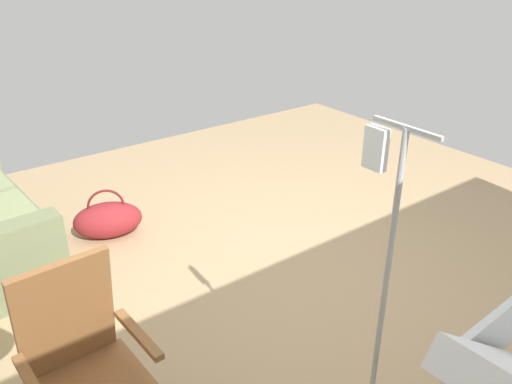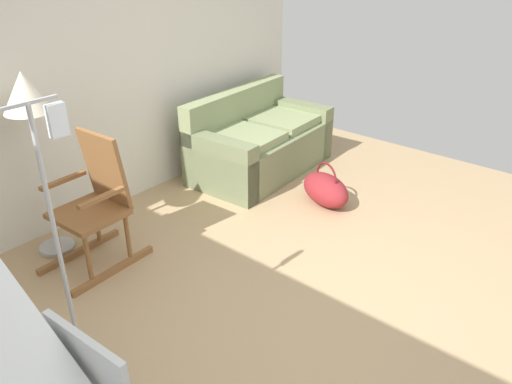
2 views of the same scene
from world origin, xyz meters
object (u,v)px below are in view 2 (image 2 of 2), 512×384
Objects in this scene: rocking_chair at (96,204)px; floor_lamp at (27,106)px; iv_pole at (81,347)px; couch at (259,144)px; duffel_bag at (326,189)px.

floor_lamp is at bearing 110.84° from rocking_chair.
rocking_chair is at bearing 50.27° from iv_pole.
couch is at bearing -7.00° from floor_lamp.
iv_pole is (-0.81, -0.97, -0.25)m from rocking_chair.
floor_lamp reaches higher than duffel_bag.
rocking_chair is 2.13m from duffel_bag.
rocking_chair is at bearing 156.27° from duffel_bag.
rocking_chair is (-2.13, -0.15, 0.20)m from couch.
rocking_chair is 1.65× the size of duffel_bag.
couch is at bearing 78.50° from duffel_bag.
iv_pole reaches higher than duffel_bag.
couch is 2.48m from floor_lamp.
rocking_chair is 1.29m from iv_pole.
iv_pole is (-2.93, -1.12, -0.06)m from couch.
floor_lamp reaches higher than rocking_chair.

